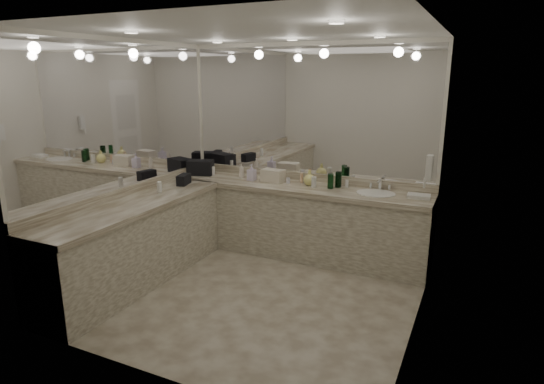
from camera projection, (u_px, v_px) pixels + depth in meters
The scene contains 33 objects.
floor at pixel (254, 293), 4.75m from camera, with size 3.20×3.20×0.00m, color beige.
ceiling at pixel (252, 31), 4.09m from camera, with size 3.20×3.20×0.00m, color white.
wall_back at pixel (308, 149), 5.73m from camera, with size 3.20×0.02×2.60m, color silver.
wall_left at pixel (126, 159), 5.08m from camera, with size 0.02×3.00×2.60m, color silver.
wall_right at pixel (424, 189), 3.76m from camera, with size 0.02×3.00×2.60m, color silver.
vanity_back_base at pixel (298, 222), 5.69m from camera, with size 3.20×0.60×0.84m, color beige.
vanity_back_top at pixel (298, 188), 5.57m from camera, with size 3.20×0.64×0.06m, color beige.
vanity_left_base at pixel (135, 246), 4.91m from camera, with size 0.60×2.40×0.84m, color beige.
vanity_left_top at pixel (132, 206), 4.79m from camera, with size 0.64×2.42×0.06m, color beige.
backsplash_back at pixel (307, 177), 5.80m from camera, with size 3.20×0.04×0.10m, color beige.
backsplash_left at pixel (130, 190), 5.16m from camera, with size 0.04×3.00×0.10m, color beige.
mirror_back at pixel (308, 111), 5.60m from camera, with size 3.12×0.01×1.55m, color white.
mirror_left at pixel (124, 116), 4.95m from camera, with size 0.01×2.92×1.55m, color white.
sink at pixel (376, 194), 5.18m from camera, with size 0.44×0.44×0.03m, color white.
faucet at pixel (380, 184), 5.35m from camera, with size 0.24×0.16×0.14m, color silver.
wall_phone at pixel (429, 167), 4.38m from camera, with size 0.06×0.10×0.24m, color white.
door at pixel (411, 236), 3.39m from camera, with size 0.02×0.82×2.10m, color white.
black_toiletry_bag at pixel (200, 168), 6.12m from camera, with size 0.33×0.21×0.19m, color black.
black_bag_spill at pixel (184, 179), 5.60m from camera, with size 0.11×0.23×0.13m, color black.
cream_cosmetic_case at pixel (273, 175), 5.74m from camera, with size 0.28×0.17×0.16m, color beige.
hand_towel at pixel (419, 196), 4.99m from camera, with size 0.25×0.16×0.04m, color white.
lotion_left at pixel (159, 188), 5.19m from camera, with size 0.05×0.05×0.12m, color white.
soap_bottle_a at pixel (241, 171), 5.96m from camera, with size 0.07×0.07×0.19m, color silver.
soap_bottle_b at pixel (252, 172), 5.80m from camera, with size 0.09×0.10×0.21m, color silver.
soap_bottle_c at pixel (309, 177), 5.56m from camera, with size 0.15×0.15×0.19m, color #EDE783.
green_bottle_0 at pixel (338, 180), 5.45m from camera, with size 0.07×0.07×0.18m, color #144D1F.
green_bottle_1 at pixel (331, 181), 5.38m from camera, with size 0.07×0.07×0.18m, color #144D1F.
green_bottle_2 at pixel (339, 179), 5.46m from camera, with size 0.07×0.07×0.19m, color #144D1F.
amenity_bottle_0 at pixel (347, 184), 5.45m from camera, with size 0.04×0.04×0.09m, color white.
amenity_bottle_1 at pixel (288, 180), 5.66m from camera, with size 0.05×0.05×0.07m, color silver.
amenity_bottle_2 at pixel (213, 171), 6.11m from camera, with size 0.05×0.05×0.12m, color white.
amenity_bottle_3 at pixel (302, 178), 5.69m from camera, with size 0.04×0.04×0.12m, color #E0B28C.
amenity_bottle_4 at pixel (314, 182), 5.46m from camera, with size 0.06×0.06×0.13m, color white.
Camera 1 is at (2.00, -3.84, 2.23)m, focal length 30.00 mm.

